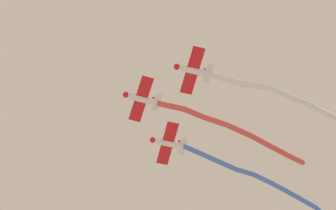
# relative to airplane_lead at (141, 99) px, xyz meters

# --- Properties ---
(airplane_lead) EXTENTS (5.97, 5.39, 1.65)m
(airplane_lead) POSITION_rel_airplane_lead_xyz_m (0.00, 0.00, 0.00)
(airplane_lead) COLOR white
(smoke_trail_lead) EXTENTS (17.72, 14.32, 2.68)m
(smoke_trail_lead) POSITION_rel_airplane_lead_xyz_m (9.69, -9.05, 0.75)
(smoke_trail_lead) COLOR #DB4C4C
(airplane_left_wing) EXTENTS (6.10, 5.32, 1.65)m
(airplane_left_wing) POSITION_rel_airplane_lead_xyz_m (-1.13, -7.45, 0.00)
(airplane_left_wing) COLOR white
(smoke_trail_left_wing) EXTENTS (17.72, 13.74, 6.68)m
(smoke_trail_left_wing) POSITION_rel_airplane_lead_xyz_m (8.43, -16.32, 2.69)
(smoke_trail_left_wing) COLOR white
(airplane_right_wing) EXTENTS (6.13, 5.30, 1.65)m
(airplane_right_wing) POSITION_rel_airplane_lead_xyz_m (7.54, -0.34, 0.30)
(airplane_right_wing) COLOR white
(smoke_trail_right_wing) EXTENTS (19.73, 15.24, 3.13)m
(smoke_trail_right_wing) POSITION_rel_airplane_lead_xyz_m (18.05, -10.19, -1.01)
(smoke_trail_right_wing) COLOR #4C75DB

